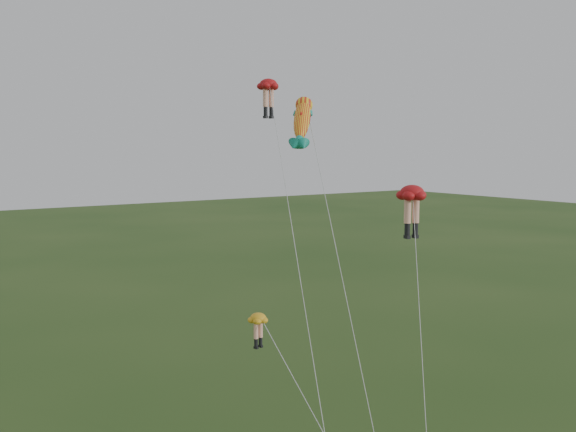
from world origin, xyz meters
TOP-DOWN VIEW (x-y plane):
  - legs_kite_red_high at (2.41, 10.88)m, footprint 5.97×14.16m
  - legs_kite_red_mid at (5.92, 3.09)m, footprint 4.54×6.04m
  - legs_kite_yellow at (-3.10, 2.72)m, footprint 1.99×8.29m
  - fish_kite at (0.95, 5.61)m, footprint 2.55×9.48m

SIDE VIEW (x-z plane):
  - legs_kite_yellow at x=-3.10m, z-range 3.43..11.85m
  - legs_kite_red_mid at x=5.92m, z-range 6.07..19.71m
  - fish_kite at x=0.95m, z-range 7.67..25.96m
  - legs_kite_red_high at x=2.41m, z-range 8.77..28.16m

